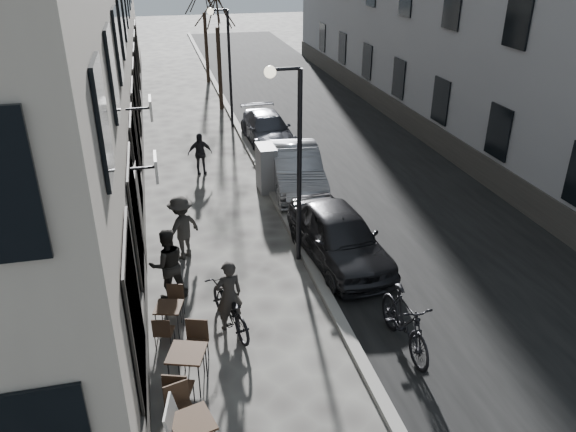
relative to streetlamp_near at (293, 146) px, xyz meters
name	(u,v)px	position (x,y,z in m)	size (l,w,h in m)	color
ground	(385,431)	(0.17, -6.00, -3.16)	(120.00, 120.00, 0.00)	#383533
road	(327,134)	(4.02, 10.00, -3.16)	(7.30, 60.00, 0.00)	black
kerb	(244,139)	(0.37, 10.00, -3.10)	(0.25, 60.00, 0.12)	gray
streetlamp_near	(293,146)	(0.00, 0.00, 0.00)	(0.90, 0.28, 5.09)	black
streetlamp_far	(225,55)	(0.00, 12.00, 0.00)	(0.90, 0.28, 5.09)	black
tree_near	(216,10)	(0.07, 15.00, 1.50)	(2.40, 2.40, 5.70)	black
bistro_set_b	(188,366)	(-3.02, -4.11, -2.67)	(0.95, 1.68, 0.96)	black
bistro_set_c	(169,316)	(-3.28, -2.37, -2.75)	(0.72, 1.39, 0.80)	black
utility_cabinet	(266,168)	(0.27, 4.71, -2.39)	(0.56, 1.02, 1.54)	slate
bicycle	(230,308)	(-2.00, -2.50, -2.65)	(0.67, 1.93, 1.02)	black
cyclist_rider	(229,295)	(-2.00, -2.50, -2.33)	(0.61, 0.40, 1.66)	black
pedestrian_near	(167,264)	(-3.22, -0.99, -2.28)	(0.86, 0.67, 1.77)	black
pedestrian_mid	(182,228)	(-2.78, 0.81, -2.28)	(1.13, 0.65, 1.75)	#2A2724
pedestrian_far	(200,154)	(-1.75, 6.68, -2.41)	(0.88, 0.37, 1.50)	black
car_near	(339,236)	(1.17, -0.30, -2.44)	(1.71, 4.24, 1.44)	black
car_mid	(296,168)	(1.23, 4.54, -2.43)	(1.55, 4.44, 1.46)	gray
car_far	(268,129)	(1.27, 9.36, -2.55)	(1.71, 4.21, 1.22)	#383942
moped	(405,322)	(1.37, -4.00, -2.51)	(0.61, 2.16, 1.30)	black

